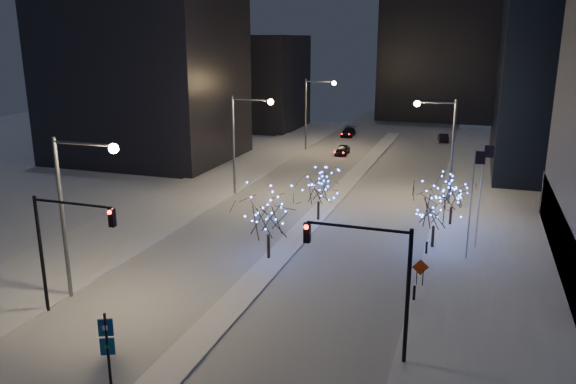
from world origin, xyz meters
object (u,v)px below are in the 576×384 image
at_px(holiday_tree_median_near, 268,212).
at_px(construction_sign, 420,270).
at_px(street_lamp_w_near, 75,197).
at_px(traffic_signal_east, 376,270).
at_px(street_lamp_w_far, 313,105).
at_px(holiday_tree_plaza_near, 435,207).
at_px(car_near, 342,150).
at_px(holiday_tree_median_far, 319,186).
at_px(holiday_tree_plaza_far, 452,193).
at_px(street_lamp_east, 443,138).
at_px(street_lamp_w_mid, 243,132).
at_px(car_mid, 443,138).
at_px(wayfinding_sign, 107,342).
at_px(traffic_signal_west, 62,237).
at_px(car_far, 348,132).

xyz_separation_m(holiday_tree_median_near, construction_sign, (10.80, -1.28, -2.40)).
relative_size(street_lamp_w_near, traffic_signal_east, 1.43).
bearing_deg(street_lamp_w_far, holiday_tree_plaza_near, -60.54).
xyz_separation_m(car_near, holiday_tree_median_far, (4.70, -29.07, 2.45)).
xyz_separation_m(street_lamp_w_near, holiday_tree_plaza_far, (20.43, 21.61, -3.65)).
bearing_deg(street_lamp_east, street_lamp_w_mid, -171.04).
bearing_deg(holiday_tree_plaza_far, holiday_tree_median_far, -167.82).
xyz_separation_m(car_mid, wayfinding_sign, (-10.25, -70.27, 1.61)).
bearing_deg(street_lamp_w_mid, street_lamp_w_near, -90.00).
relative_size(holiday_tree_median_near, wayfinding_sign, 1.58).
relative_size(street_lamp_w_far, traffic_signal_east, 1.43).
bearing_deg(wayfinding_sign, holiday_tree_median_far, 59.81).
bearing_deg(holiday_tree_plaza_near, traffic_signal_west, -137.10).
bearing_deg(street_lamp_east, construction_sign, -89.37).
xyz_separation_m(street_lamp_w_near, holiday_tree_median_far, (9.44, 19.24, -3.36)).
height_order(street_lamp_w_near, traffic_signal_east, street_lamp_w_near).
height_order(car_far, wayfinding_sign, wayfinding_sign).
height_order(car_near, holiday_tree_plaza_near, holiday_tree_plaza_near).
relative_size(holiday_tree_plaza_near, holiday_tree_plaza_far, 1.20).
xyz_separation_m(street_lamp_w_far, wayfinding_sign, (6.94, -57.12, -4.24)).
distance_m(traffic_signal_east, construction_sign, 9.98).
height_order(street_lamp_w_near, traffic_signal_west, street_lamp_w_near).
bearing_deg(street_lamp_w_near, street_lamp_w_far, 90.00).
height_order(holiday_tree_median_near, holiday_tree_median_far, holiday_tree_median_near).
xyz_separation_m(street_lamp_w_mid, traffic_signal_west, (0.50, -27.00, -1.74)).
bearing_deg(construction_sign, traffic_signal_west, -166.83).
bearing_deg(car_near, car_mid, 47.93).
height_order(street_lamp_w_near, car_mid, street_lamp_w_near).
relative_size(holiday_tree_plaza_near, wayfinding_sign, 1.35).
distance_m(street_lamp_w_far, car_near, 7.68).
relative_size(holiday_tree_median_far, wayfinding_sign, 1.26).
relative_size(holiday_tree_median_far, holiday_tree_plaza_far, 1.12).
xyz_separation_m(traffic_signal_east, holiday_tree_median_near, (-9.44, 10.51, -1.14)).
height_order(car_mid, car_far, car_far).
bearing_deg(traffic_signal_east, car_far, 103.73).
xyz_separation_m(street_lamp_w_mid, wayfinding_sign, (6.94, -32.12, -4.24)).
height_order(traffic_signal_east, car_near, traffic_signal_east).
height_order(car_far, construction_sign, construction_sign).
relative_size(traffic_signal_west, car_far, 1.46).
bearing_deg(holiday_tree_median_far, holiday_tree_median_near, -95.87).
relative_size(traffic_signal_west, holiday_tree_plaza_near, 1.41).
distance_m(street_lamp_w_far, holiday_tree_plaza_near, 39.65).
bearing_deg(holiday_tree_plaza_near, car_far, 109.91).
bearing_deg(construction_sign, street_lamp_w_near, -172.30).
xyz_separation_m(car_far, holiday_tree_plaza_far, (18.26, -41.66, 2.16)).
bearing_deg(street_lamp_w_far, car_near, -19.67).
bearing_deg(holiday_tree_plaza_far, street_lamp_w_far, 125.74).
distance_m(traffic_signal_west, holiday_tree_median_near, 14.03).
distance_m(holiday_tree_median_near, holiday_tree_median_far, 9.80).
distance_m(car_far, holiday_tree_plaza_far, 45.53).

